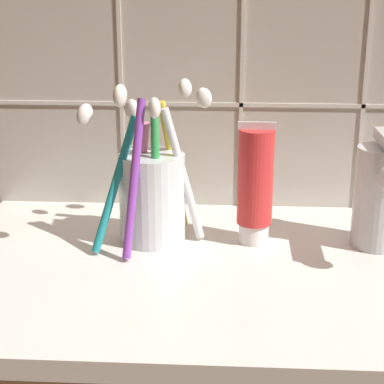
{
  "coord_description": "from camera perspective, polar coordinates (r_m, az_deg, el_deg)",
  "views": [
    {
      "loc": [
        -0.02,
        -61.22,
        30.3
      ],
      "look_at": [
        -3.74,
        2.43,
        9.01
      ],
      "focal_mm": 60.0,
      "sensor_mm": 36.0,
      "label": 1
    }
  ],
  "objects": [
    {
      "name": "tile_wall_backsplash",
      "position": [
        0.81,
        3.4,
        11.24
      ],
      "size": [
        70.1,
        1.72,
        40.35
      ],
      "color": "#B7B2A8",
      "rests_on": "ground"
    },
    {
      "name": "toothpaste_tube",
      "position": [
        0.71,
        5.66,
        0.68
      ],
      "size": [
        4.11,
        3.92,
        13.79
      ],
      "color": "white",
      "rests_on": "sink_counter"
    },
    {
      "name": "sink_faucet",
      "position": [
        0.72,
        16.56,
        -0.2
      ],
      "size": [
        5.7,
        12.52,
        12.82
      ],
      "rotation": [
        0.0,
        0.0,
        -1.58
      ],
      "color": "silver",
      "rests_on": "sink_counter"
    },
    {
      "name": "toothbrush_cup",
      "position": [
        0.71,
        -3.57,
        0.04
      ],
      "size": [
        14.2,
        13.4,
        18.83
      ],
      "color": "silver",
      "rests_on": "sink_counter"
    },
    {
      "name": "sink_counter",
      "position": [
        0.68,
        3.06,
        -7.14
      ],
      "size": [
        60.1,
        37.37,
        2.0
      ],
      "primitive_type": "cube",
      "color": "silver",
      "rests_on": "ground"
    }
  ]
}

